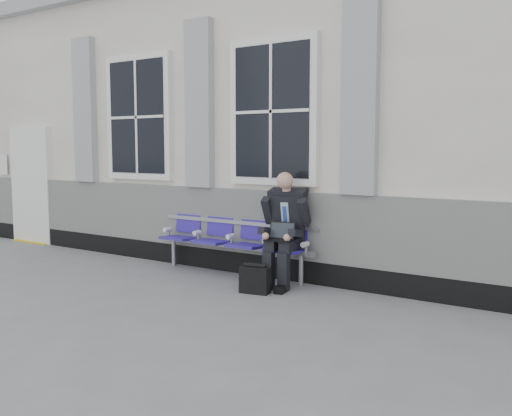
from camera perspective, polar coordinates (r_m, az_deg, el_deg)
The scene contains 5 objects.
ground at distance 6.94m, azimuth -7.36°, elevation -8.80°, with size 70.00×70.00×0.00m, color slate.
station_building at distance 9.61m, azimuth 6.35°, elevation 8.69°, with size 14.40×4.40×4.49m.
bench at distance 7.97m, azimuth -2.27°, elevation -2.78°, with size 2.60×0.47×0.91m.
businessman at distance 7.31m, azimuth 2.91°, elevation -1.71°, with size 0.63×0.85×1.46m.
briefcase at distance 7.01m, azimuth -0.12°, elevation -7.16°, with size 0.39×0.22×0.37m.
Camera 1 is at (4.45, -5.02, 1.77)m, focal length 40.00 mm.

